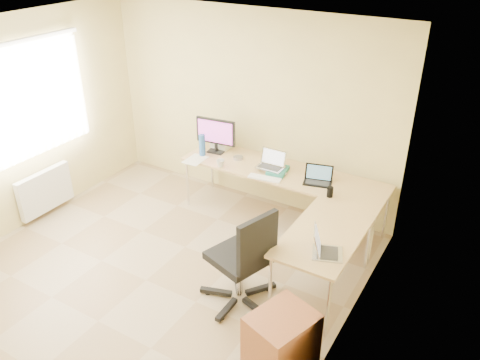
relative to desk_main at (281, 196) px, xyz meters
The scene contains 24 objects.
floor 2.02m from the desk_main, 111.40° to the right, with size 4.50×4.50×0.00m, color tan.
ceiling 2.99m from the desk_main, 111.40° to the right, with size 4.50×4.50×0.00m, color white.
wall_back 1.25m from the desk_main, 151.11° to the left, with size 4.50×4.50×0.00m, color #E7D887.
wall_right 2.49m from the desk_main, 53.38° to the right, with size 4.50×4.50×0.00m, color #E7D887.
desk_main is the anchor object (origin of this frame).
desk_return 1.40m from the desk_main, 45.73° to the right, with size 0.70×1.30×0.73m, color tan.
monitor 1.19m from the desk_main, behind, with size 0.56×0.18×0.48m, color black.
book_stack 0.40m from the desk_main, 117.82° to the right, with size 0.22×0.30×0.05m, color #207467.
laptop_center 0.55m from the desk_main, 145.04° to the right, with size 0.34×0.26×0.22m, color #AFAFAF.
laptop_black 0.69m from the desk_main, ahead, with size 0.33×0.24×0.21m, color black.
keyboard 0.49m from the desk_main, 108.01° to the right, with size 0.40×0.11×0.02m, color white.
mouse 0.40m from the desk_main, 64.62° to the right, with size 0.11×0.07×0.04m, color silver.
mug 0.89m from the desk_main, 158.20° to the right, with size 0.10×0.10×0.10m, color beige.
cd_stack 0.76m from the desk_main, behind, with size 0.13×0.13×0.03m, color #ADB1CB.
water_bottle 1.24m from the desk_main, behind, with size 0.08×0.08×0.30m, color #2A5DA3.
papers 1.22m from the desk_main, 165.20° to the right, with size 0.23×0.33×0.01m, color silver.
white_box 1.14m from the desk_main, 169.18° to the left, with size 0.25×0.18×0.09m, color white.
desk_fan 1.23m from the desk_main, behind, with size 0.19×0.19×0.25m, color white.
black_cup 0.91m from the desk_main, 21.84° to the right, with size 0.07×0.07×0.12m, color black.
laptop_return 1.80m from the desk_main, 49.64° to the right, with size 0.26×0.33×0.22m, color silver.
office_chair 1.61m from the desk_main, 79.02° to the right, with size 0.68×0.68×1.14m, color black.
cabinet 2.53m from the desk_main, 63.63° to the right, with size 0.42×0.52×0.73m, color olive.
radiator 3.11m from the desk_main, 152.24° to the right, with size 0.09×0.80×0.55m, color white.
window 3.35m from the desk_main, 152.41° to the right, with size 0.10×1.80×1.40m, color white.
Camera 1 is at (3.03, -3.06, 3.50)m, focal length 36.26 mm.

